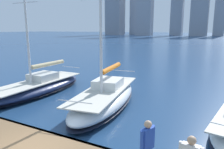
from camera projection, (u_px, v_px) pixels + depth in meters
dock_pier at (32, 148)px, 8.21m from camera, size 28.00×2.80×0.60m
city_skyline at (215, 4)px, 145.43m from camera, size 172.86×21.61×53.70m
sailboat_orange at (106, 97)px, 14.01m from camera, size 4.09×9.13×10.21m
sailboat_tan at (39, 86)px, 17.01m from camera, size 2.84×9.20×10.58m
person_blue_shirt at (147, 142)px, 6.51m from camera, size 0.33×0.61×1.73m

